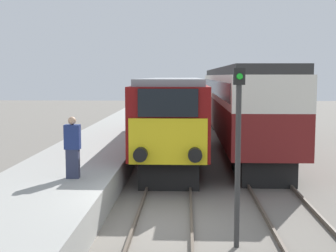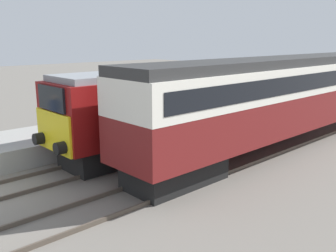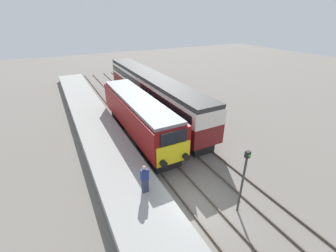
# 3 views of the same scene
# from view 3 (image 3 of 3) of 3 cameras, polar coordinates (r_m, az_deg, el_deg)

# --- Properties ---
(ground_plane) EXTENTS (120.00, 120.00, 0.00)m
(ground_plane) POSITION_cam_3_polar(r_m,az_deg,el_deg) (14.01, 7.86, -19.23)
(ground_plane) COLOR slate
(platform_left) EXTENTS (3.50, 50.00, 0.87)m
(platform_left) POSITION_cam_3_polar(r_m,az_deg,el_deg) (18.60, -15.10, -5.37)
(platform_left) COLOR gray
(platform_left) RESTS_ON ground_plane
(rails_near_track) EXTENTS (1.51, 60.00, 0.14)m
(rails_near_track) POSITION_cam_3_polar(r_m,az_deg,el_deg) (17.23, -1.71, -8.58)
(rails_near_track) COLOR #4C4238
(rails_near_track) RESTS_ON ground_plane
(rails_far_track) EXTENTS (1.50, 60.00, 0.14)m
(rails_far_track) POSITION_cam_3_polar(r_m,az_deg,el_deg) (18.71, 7.73, -5.73)
(rails_far_track) COLOR #4C4238
(rails_far_track) RESTS_ON ground_plane
(locomotive) EXTENTS (2.70, 13.18, 3.68)m
(locomotive) POSITION_cam_3_polar(r_m,az_deg,el_deg) (19.90, -7.49, 2.81)
(locomotive) COLOR black
(locomotive) RESTS_ON ground_plane
(passenger_carriage) EXTENTS (2.75, 21.45, 4.19)m
(passenger_carriage) POSITION_cam_3_polar(r_m,az_deg,el_deg) (25.23, -4.33, 9.33)
(passenger_carriage) COLOR black
(passenger_carriage) RESTS_ON ground_plane
(person_on_platform) EXTENTS (0.44, 0.26, 1.77)m
(person_on_platform) POSITION_cam_3_polar(r_m,az_deg,el_deg) (12.90, -5.93, -13.25)
(person_on_platform) COLOR #2D334C
(person_on_platform) RESTS_ON platform_left
(signal_post) EXTENTS (0.24, 0.28, 3.96)m
(signal_post) POSITION_cam_3_polar(r_m,az_deg,el_deg) (12.63, 18.60, -12.28)
(signal_post) COLOR #333333
(signal_post) RESTS_ON ground_plane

